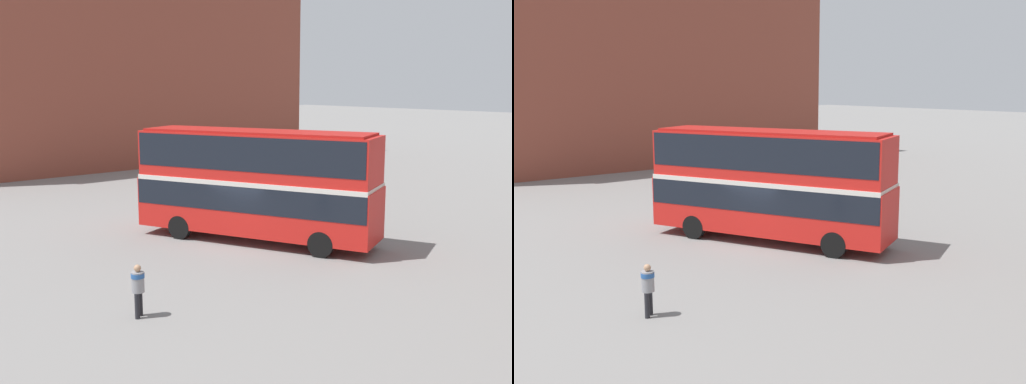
{
  "view_description": "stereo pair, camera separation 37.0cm",
  "coord_description": "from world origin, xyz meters",
  "views": [
    {
      "loc": [
        19.04,
        -15.1,
        6.62
      ],
      "look_at": [
        -0.15,
        0.59,
        2.12
      ],
      "focal_mm": 42.0,
      "sensor_mm": 36.0,
      "label": 1
    },
    {
      "loc": [
        19.27,
        -14.81,
        6.62
      ],
      "look_at": [
        -0.15,
        0.59,
        2.12
      ],
      "focal_mm": 42.0,
      "sensor_mm": 36.0,
      "label": 2
    }
  ],
  "objects": [
    {
      "name": "ground_plane",
      "position": [
        0.0,
        0.0,
        0.0
      ],
      "size": [
        240.0,
        240.0,
        0.0
      ],
      "primitive_type": "plane",
      "color": "gray"
    },
    {
      "name": "building_row_left",
      "position": [
        -26.82,
        8.45,
        8.46
      ],
      "size": [
        8.36,
        32.26,
        16.89
      ],
      "color": "brown",
      "rests_on": "ground_plane"
    },
    {
      "name": "double_decker_bus",
      "position": [
        -0.15,
        0.59,
        2.7
      ],
      "size": [
        10.47,
        6.62,
        4.72
      ],
      "rotation": [
        0.0,
        0.0,
        0.43
      ],
      "color": "red",
      "rests_on": "ground_plane"
    },
    {
      "name": "pedestrian_foreground",
      "position": [
        4.29,
        -7.39,
        0.96
      ],
      "size": [
        0.55,
        0.55,
        1.57
      ],
      "rotation": [
        0.0,
        0.0,
        3.85
      ],
      "color": "#232328",
      "rests_on": "ground_plane"
    }
  ]
}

